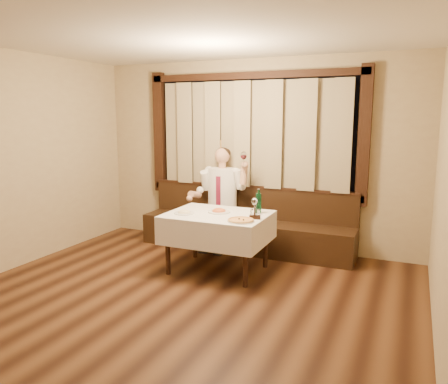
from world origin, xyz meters
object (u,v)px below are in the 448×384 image
at_px(pizza, 241,220).
at_px(pasta_red, 219,209).
at_px(cruet_caddy, 255,215).
at_px(dining_table, 218,222).
at_px(green_bottle, 259,203).
at_px(seated_man, 221,191).
at_px(pasta_cream, 184,211).
at_px(banquette, 246,229).

distance_m(pizza, pasta_red, 0.54).
height_order(pizza, cruet_caddy, cruet_caddy).
distance_m(dining_table, pizza, 0.52).
distance_m(green_bottle, seated_man, 1.09).
relative_size(pasta_cream, green_bottle, 0.80).
bearing_deg(green_bottle, dining_table, -153.11).
bearing_deg(pasta_cream, pasta_red, 32.60).
bearing_deg(seated_man, pasta_red, -67.18).
bearing_deg(dining_table, banquette, 90.00).
relative_size(pasta_red, green_bottle, 0.91).
height_order(green_bottle, cruet_caddy, green_bottle).
bearing_deg(pizza, seated_man, 123.52).
bearing_deg(pasta_red, pasta_cream, -147.40).
distance_m(green_bottle, cruet_caddy, 0.34).
distance_m(dining_table, seated_man, 1.03).
distance_m(banquette, green_bottle, 1.08).
relative_size(banquette, pizza, 9.88).
bearing_deg(seated_man, pasta_cream, -90.28).
bearing_deg(pasta_cream, cruet_caddy, 5.85).
xyz_separation_m(green_bottle, cruet_caddy, (0.07, -0.32, -0.08)).
xyz_separation_m(pizza, pasta_red, (-0.43, 0.33, 0.03)).
relative_size(pizza, seated_man, 0.21).
distance_m(pasta_red, green_bottle, 0.51).
bearing_deg(dining_table, seated_man, 112.02).
xyz_separation_m(banquette, pizza, (0.42, -1.30, 0.46)).
distance_m(banquette, seated_man, 0.68).
bearing_deg(pasta_cream, seated_man, 89.72).
height_order(pasta_cream, green_bottle, green_bottle).
bearing_deg(green_bottle, pasta_red, -159.43).
xyz_separation_m(banquette, pasta_red, (-0.01, -0.97, 0.49)).
height_order(pizza, seated_man, seated_man).
bearing_deg(seated_man, dining_table, -67.98).
height_order(dining_table, green_bottle, green_bottle).
distance_m(banquette, pasta_cream, 1.35).
distance_m(banquette, dining_table, 1.08).
relative_size(banquette, green_bottle, 10.21).
distance_m(banquette, pasta_red, 1.08).
relative_size(dining_table, pasta_cream, 5.09).
distance_m(pizza, seated_man, 1.45).
distance_m(dining_table, green_bottle, 0.57).
bearing_deg(pasta_red, seated_man, 112.82).
bearing_deg(cruet_caddy, pasta_cream, 170.08).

